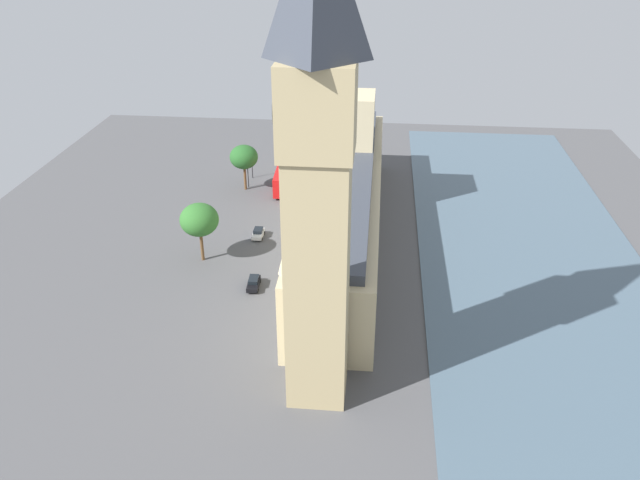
% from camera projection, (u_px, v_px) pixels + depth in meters
% --- Properties ---
extents(ground_plane, '(146.38, 146.38, 0.00)m').
position_uv_depth(ground_plane, '(333.00, 239.00, 120.75)').
color(ground_plane, '#4C4C4F').
extents(river_thames, '(39.59, 131.74, 0.25)m').
position_uv_depth(river_thames, '(525.00, 247.00, 117.61)').
color(river_thames, '#475B6B').
rests_on(river_thames, ground).
extents(parliament_building, '(13.33, 76.38, 24.24)m').
position_uv_depth(parliament_building, '(345.00, 198.00, 118.65)').
color(parliament_building, '#CCBA8E').
rests_on(parliament_building, ground).
extents(clock_tower, '(8.28, 8.28, 59.37)m').
position_uv_depth(clock_tower, '(317.00, 172.00, 68.75)').
color(clock_tower, tan).
rests_on(clock_tower, ground).
extents(double_decker_bus_leading, '(2.97, 10.59, 4.75)m').
position_uv_depth(double_decker_bus_leading, '(281.00, 180.00, 139.27)').
color(double_decker_bus_leading, red).
rests_on(double_decker_bus_leading, ground).
extents(car_white_kerbside, '(2.00, 4.02, 1.74)m').
position_uv_depth(car_white_kerbside, '(258.00, 233.00, 120.85)').
color(car_white_kerbside, silver).
rests_on(car_white_kerbside, ground).
extents(car_black_by_river_gate, '(2.12, 4.69, 1.74)m').
position_uv_depth(car_black_by_river_gate, '(254.00, 283.00, 105.06)').
color(car_black_by_river_gate, black).
rests_on(car_black_by_river_gate, ground).
extents(pedestrian_far_end, '(0.53, 0.63, 1.69)m').
position_uv_depth(pedestrian_far_end, '(314.00, 181.00, 143.79)').
color(pedestrian_far_end, gray).
rests_on(pedestrian_far_end, ground).
extents(pedestrian_opposite_hall, '(0.67, 0.61, 1.60)m').
position_uv_depth(pedestrian_opposite_hall, '(309.00, 199.00, 135.01)').
color(pedestrian_opposite_hall, navy).
rests_on(pedestrian_opposite_hall, ground).
extents(pedestrian_corner, '(0.70, 0.64, 1.69)m').
position_uv_depth(pedestrian_corner, '(307.00, 209.00, 130.57)').
color(pedestrian_corner, navy).
rests_on(pedestrian_corner, ground).
extents(plane_tree_midblock, '(6.16, 6.16, 10.27)m').
position_uv_depth(plane_tree_midblock, '(244.00, 157.00, 138.03)').
color(plane_tree_midblock, brown).
rests_on(plane_tree_midblock, ground).
extents(plane_tree_near_tower, '(6.78, 6.78, 10.89)m').
position_uv_depth(plane_tree_near_tower, '(199.00, 220.00, 109.90)').
color(plane_tree_near_tower, brown).
rests_on(plane_tree_near_tower, ground).
extents(street_lamp_trailing, '(0.56, 0.56, 6.81)m').
position_uv_depth(street_lamp_trailing, '(252.00, 159.00, 145.31)').
color(street_lamp_trailing, black).
rests_on(street_lamp_trailing, ground).
extents(street_lamp_under_trees, '(0.56, 0.56, 5.70)m').
position_uv_depth(street_lamp_under_trees, '(248.00, 171.00, 140.61)').
color(street_lamp_under_trees, black).
rests_on(street_lamp_under_trees, ground).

